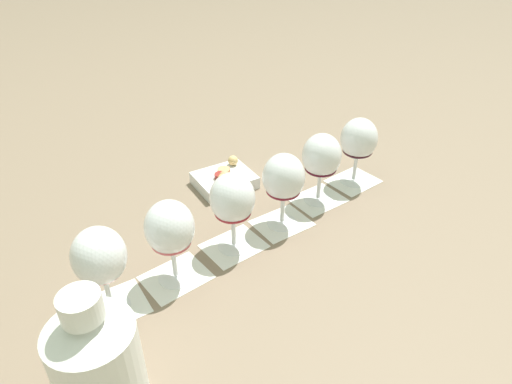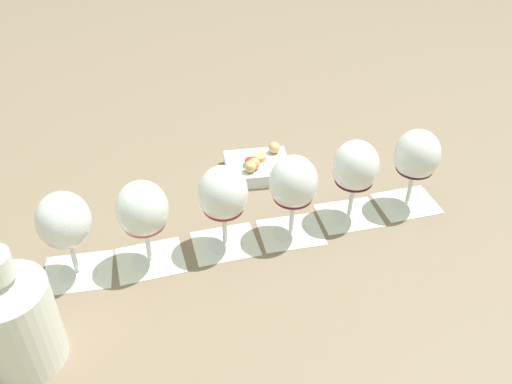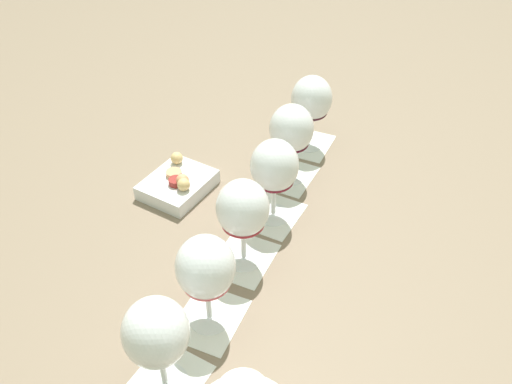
{
  "view_description": "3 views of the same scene",
  "coord_description": "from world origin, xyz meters",
  "px_view_note": "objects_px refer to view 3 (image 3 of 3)",
  "views": [
    {
      "loc": [
        0.11,
        -0.73,
        0.58
      ],
      "look_at": [
        -0.0,
        -0.0,
        0.1
      ],
      "focal_mm": 32.0,
      "sensor_mm": 36.0,
      "label": 1
    },
    {
      "loc": [
        0.38,
        -0.63,
        0.66
      ],
      "look_at": [
        -0.0,
        -0.0,
        0.1
      ],
      "focal_mm": 38.0,
      "sensor_mm": 36.0,
      "label": 2
    },
    {
      "loc": [
        -0.23,
        -0.66,
        0.67
      ],
      "look_at": [
        -0.0,
        -0.0,
        0.1
      ],
      "focal_mm": 38.0,
      "sensor_mm": 36.0,
      "label": 3
    }
  ],
  "objects_px": {
    "wine_glass_3": "(274,169)",
    "wine_glass_4": "(291,132)",
    "wine_glass_1": "(206,270)",
    "snack_dish": "(178,183)",
    "wine_glass_5": "(311,102)",
    "wine_glass_2": "(243,211)",
    "wine_glass_0": "(157,336)"
  },
  "relations": [
    {
      "from": "wine_glass_1",
      "to": "snack_dish",
      "type": "relative_size",
      "value": 0.94
    },
    {
      "from": "wine_glass_4",
      "to": "wine_glass_3",
      "type": "bearing_deg",
      "value": -125.66
    },
    {
      "from": "wine_glass_1",
      "to": "wine_glass_2",
      "type": "distance_m",
      "value": 0.13
    },
    {
      "from": "wine_glass_2",
      "to": "snack_dish",
      "type": "relative_size",
      "value": 0.94
    },
    {
      "from": "wine_glass_2",
      "to": "snack_dish",
      "type": "bearing_deg",
      "value": 106.26
    },
    {
      "from": "wine_glass_1",
      "to": "wine_glass_3",
      "type": "distance_m",
      "value": 0.26
    },
    {
      "from": "wine_glass_3",
      "to": "wine_glass_1",
      "type": "bearing_deg",
      "value": -132.36
    },
    {
      "from": "wine_glass_0",
      "to": "wine_glass_5",
      "type": "height_order",
      "value": "same"
    },
    {
      "from": "wine_glass_5",
      "to": "wine_glass_0",
      "type": "bearing_deg",
      "value": -131.35
    },
    {
      "from": "wine_glass_1",
      "to": "snack_dish",
      "type": "xyz_separation_m",
      "value": [
        0.02,
        0.32,
        -0.09
      ]
    },
    {
      "from": "wine_glass_5",
      "to": "wine_glass_2",
      "type": "bearing_deg",
      "value": -130.44
    },
    {
      "from": "wine_glass_2",
      "to": "wine_glass_4",
      "type": "bearing_deg",
      "value": 50.04
    },
    {
      "from": "wine_glass_3",
      "to": "wine_glass_5",
      "type": "height_order",
      "value": "same"
    },
    {
      "from": "wine_glass_3",
      "to": "wine_glass_4",
      "type": "height_order",
      "value": "same"
    },
    {
      "from": "wine_glass_2",
      "to": "wine_glass_5",
      "type": "bearing_deg",
      "value": 49.56
    },
    {
      "from": "snack_dish",
      "to": "wine_glass_3",
      "type": "bearing_deg",
      "value": -40.87
    },
    {
      "from": "wine_glass_0",
      "to": "wine_glass_4",
      "type": "distance_m",
      "value": 0.5
    },
    {
      "from": "wine_glass_0",
      "to": "wine_glass_5",
      "type": "bearing_deg",
      "value": 48.65
    },
    {
      "from": "wine_glass_1",
      "to": "wine_glass_5",
      "type": "xyz_separation_m",
      "value": [
        0.33,
        0.38,
        -0.0
      ]
    },
    {
      "from": "wine_glass_0",
      "to": "snack_dish",
      "type": "xyz_separation_m",
      "value": [
        0.11,
        0.41,
        -0.09
      ]
    },
    {
      "from": "wine_glass_0",
      "to": "wine_glass_3",
      "type": "relative_size",
      "value": 1.0
    },
    {
      "from": "wine_glass_3",
      "to": "wine_glass_0",
      "type": "bearing_deg",
      "value": -133.19
    },
    {
      "from": "wine_glass_1",
      "to": "wine_glass_4",
      "type": "xyz_separation_m",
      "value": [
        0.25,
        0.29,
        0.0
      ]
    },
    {
      "from": "wine_glass_0",
      "to": "wine_glass_1",
      "type": "bearing_deg",
      "value": 45.05
    },
    {
      "from": "wine_glass_3",
      "to": "wine_glass_4",
      "type": "bearing_deg",
      "value": 54.34
    },
    {
      "from": "wine_glass_4",
      "to": "wine_glass_2",
      "type": "bearing_deg",
      "value": -129.96
    },
    {
      "from": "wine_glass_0",
      "to": "wine_glass_5",
      "type": "distance_m",
      "value": 0.63
    },
    {
      "from": "wine_glass_1",
      "to": "wine_glass_5",
      "type": "height_order",
      "value": "same"
    },
    {
      "from": "wine_glass_4",
      "to": "snack_dish",
      "type": "bearing_deg",
      "value": 172.49
    },
    {
      "from": "wine_glass_2",
      "to": "wine_glass_5",
      "type": "distance_m",
      "value": 0.37
    },
    {
      "from": "wine_glass_1",
      "to": "wine_glass_2",
      "type": "xyz_separation_m",
      "value": [
        0.09,
        0.1,
        0.0
      ]
    },
    {
      "from": "wine_glass_0",
      "to": "wine_glass_1",
      "type": "xyz_separation_m",
      "value": [
        0.09,
        0.09,
        0.0
      ]
    }
  ]
}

